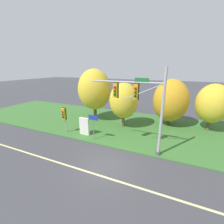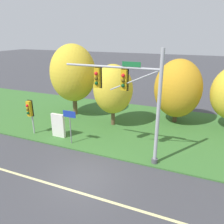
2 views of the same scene
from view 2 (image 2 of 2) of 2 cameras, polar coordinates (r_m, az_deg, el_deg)
name	(u,v)px [view 2 (image 2 of 2)]	position (r m, az deg, el deg)	size (l,w,h in m)	color
ground_plane	(83,177)	(13.32, -7.59, -16.58)	(160.00, 160.00, 0.00)	#3D3D42
lane_stripe	(72,190)	(12.52, -10.44, -19.48)	(36.00, 0.16, 0.01)	beige
grass_verge	(128,124)	(19.89, 4.15, -3.28)	(48.00, 11.50, 0.10)	#386B2D
traffic_signal_mast	(132,94)	(13.08, 5.20, 4.76)	(6.25, 0.49, 7.06)	#9EA0A5
pedestrian_signal_near_kerb	(30,110)	(18.35, -20.68, 0.39)	(0.46, 0.55, 2.86)	#9EA0A5
route_sign_post	(70,121)	(16.06, -10.95, -2.34)	(1.03, 0.08, 2.62)	slate
tree_nearest_road	(73,73)	(21.47, -10.12, 9.92)	(4.35, 4.35, 6.88)	brown
tree_left_of_mast	(113,89)	(18.72, 0.28, 5.94)	(3.39, 3.39, 5.38)	brown
tree_behind_signpost	(178,89)	(20.27, 16.80, 5.85)	(4.15, 4.15, 5.74)	#4C3823
info_kiosk	(58,126)	(17.66, -13.85, -3.45)	(1.10, 0.24, 1.90)	silver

